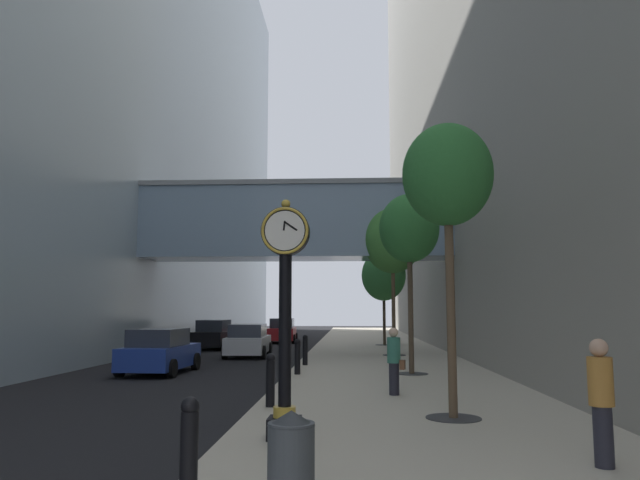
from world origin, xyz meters
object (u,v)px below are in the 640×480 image
object	(u,v)px
pedestrian_walking	(394,359)
car_red_trailing	(282,331)
street_tree_far	(384,276)
car_black_near	(214,335)
bollard_nearest	(189,448)
bollard_third	(270,379)
car_blue_mid	(160,352)
street_tree_mid_far	(393,241)
car_silver_far	(248,341)
street_tree_near	(447,178)
street_tree_mid_near	(409,230)
bollard_sixth	(305,349)
bollard_fifth	(297,356)
pedestrian_by_clock	(601,398)
bollard_fourth	(287,365)
street_clock	(285,305)
trash_bin	(291,458)

from	to	relation	value
pedestrian_walking	car_red_trailing	size ratio (longest dim) A/B	0.42
street_tree_far	car_black_near	distance (m)	10.91
bollard_nearest	bollard_third	world-z (taller)	same
car_red_trailing	car_blue_mid	bearing A→B (deg)	-95.91
street_tree_mid_far	car_silver_far	size ratio (longest dim) A/B	1.64
street_tree_near	street_tree_mid_far	world-z (taller)	street_tree_mid_far
street_tree_near	pedestrian_walking	size ratio (longest dim) A/B	3.56
bollard_nearest	street_tree_mid_near	xyz separation A→B (m)	(3.85, 13.87, 4.30)
car_silver_far	street_tree_far	bearing A→B (deg)	48.32
car_red_trailing	bollard_sixth	bearing A→B (deg)	-80.66
bollard_fifth	pedestrian_by_clock	bearing A→B (deg)	-65.68
bollard_fifth	car_black_near	size ratio (longest dim) A/B	0.28
bollard_fifth	street_tree_mid_near	xyz separation A→B (m)	(3.85, 0.30, 4.30)
bollard_fifth	street_tree_far	size ratio (longest dim) A/B	0.20
bollard_fourth	bollard_sixth	distance (m)	6.79
car_black_near	bollard_third	bearing A→B (deg)	-73.89
bollard_fifth	car_red_trailing	size ratio (longest dim) A/B	0.29
street_tree_mid_far	car_silver_far	distance (m)	8.58
street_clock	street_tree_far	distance (m)	27.29
car_blue_mid	bollard_sixth	bearing A→B (deg)	22.38
street_tree_far	pedestrian_walking	bearing A→B (deg)	-92.46
street_tree_mid_far	pedestrian_by_clock	size ratio (longest dim) A/B	4.06
bollard_fifth	trash_bin	world-z (taller)	bollard_fifth
street_tree_near	street_tree_far	world-z (taller)	street_tree_near
street_tree_near	street_tree_mid_near	world-z (taller)	street_tree_mid_near
street_clock	street_tree_far	size ratio (longest dim) A/B	0.70
street_tree_mid_near	bollard_third	bearing A→B (deg)	-118.49
bollard_fourth	pedestrian_walking	size ratio (longest dim) A/B	0.70
pedestrian_by_clock	car_black_near	distance (m)	28.82
bollard_fourth	car_silver_far	size ratio (longest dim) A/B	0.27
bollard_fourth	street_tree_near	distance (m)	7.39
street_tree_mid_near	street_tree_mid_far	distance (m)	8.34
street_tree_mid_near	street_tree_mid_far	size ratio (longest dim) A/B	0.87
street_tree_far	car_blue_mid	distance (m)	18.41
bollard_sixth	street_tree_mid_far	world-z (taller)	street_tree_mid_far
street_tree_mid_far	bollard_fifth	bearing A→B (deg)	-114.03
bollard_fourth	car_silver_far	xyz separation A→B (m)	(-3.23, 12.40, 0.02)
street_clock	car_red_trailing	size ratio (longest dim) A/B	1.00
pedestrian_by_clock	car_black_near	xyz separation A→B (m)	(-11.50, 26.43, -0.25)
street_clock	bollard_fourth	bearing A→B (deg)	95.84
pedestrian_by_clock	bollard_third	bearing A→B (deg)	137.10
bollard_fifth	car_red_trailing	distance (m)	21.92
trash_bin	pedestrian_by_clock	distance (m)	4.59
pedestrian_by_clock	bollard_nearest	bearing A→B (deg)	-160.49
street_tree_near	street_tree_far	size ratio (longest dim) A/B	1.03
bollard_third	car_silver_far	bearing A→B (deg)	101.55
street_tree_far	street_tree_near	bearing A→B (deg)	-90.00
car_red_trailing	car_black_near	bearing A→B (deg)	-114.65
bollard_fourth	trash_bin	xyz separation A→B (m)	(1.15, -10.26, -0.08)
street_tree_mid_near	car_blue_mid	bearing A→B (deg)	173.73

